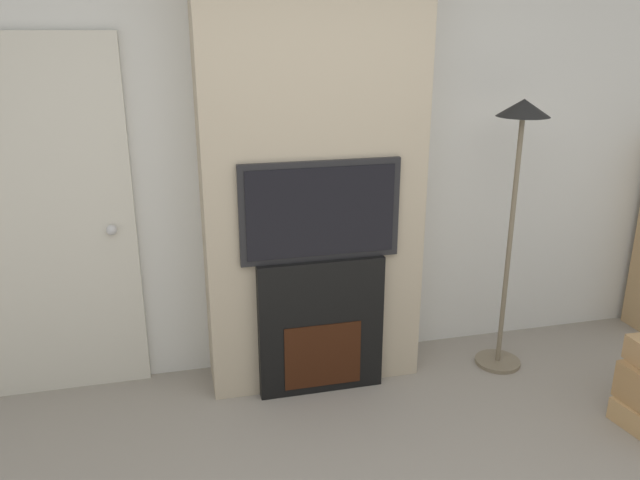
{
  "coord_description": "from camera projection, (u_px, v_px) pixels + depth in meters",
  "views": [
    {
      "loc": [
        -0.8,
        -1.63,
        2.08
      ],
      "look_at": [
        0.0,
        1.61,
        0.95
      ],
      "focal_mm": 35.0,
      "sensor_mm": 36.0,
      "label": 1
    }
  ],
  "objects": [
    {
      "name": "television",
      "position": [
        320.0,
        211.0,
        3.46
      ],
      "size": [
        0.91,
        0.07,
        0.57
      ],
      "color": "black",
      "rests_on": "fireplace"
    },
    {
      "name": "fireplace",
      "position": [
        320.0,
        325.0,
        3.69
      ],
      "size": [
        0.74,
        0.15,
        0.83
      ],
      "color": "black",
      "rests_on": "ground_plane"
    },
    {
      "name": "entry_door",
      "position": [
        53.0,
        225.0,
        3.5
      ],
      "size": [
        0.89,
        0.09,
        2.07
      ],
      "color": "beige",
      "rests_on": "ground_plane"
    },
    {
      "name": "chimney_breast",
      "position": [
        312.0,
        163.0,
        3.57
      ],
      "size": [
        1.27,
        0.39,
        2.7
      ],
      "color": "tan",
      "rests_on": "ground_plane"
    },
    {
      "name": "floor_lamp",
      "position": [
        517.0,
        169.0,
        3.67
      ],
      "size": [
        0.31,
        0.31,
        1.7
      ],
      "color": "#726651",
      "rests_on": "ground_plane"
    },
    {
      "name": "wall_back",
      "position": [
        303.0,
        156.0,
        3.78
      ],
      "size": [
        6.0,
        0.06,
        2.7
      ],
      "color": "silver",
      "rests_on": "ground_plane"
    }
  ]
}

